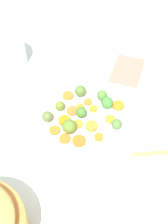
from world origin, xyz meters
name	(u,v)px	position (x,y,z in m)	size (l,w,h in m)	color
tabletop	(73,140)	(0.00, 0.00, 0.01)	(2.40, 2.40, 0.02)	silver
serving_bowl_carrots	(84,125)	(0.01, -0.03, 0.07)	(0.27, 0.27, 0.10)	white
carrot_slice_0	(68,96)	(0.09, 0.02, 0.13)	(0.03, 0.03, 0.01)	orange
carrot_slice_1	(79,141)	(-0.09, -0.02, 0.12)	(0.04, 0.04, 0.01)	orange
carrot_slice_2	(92,126)	(-0.04, -0.06, 0.13)	(0.04, 0.04, 0.01)	orange
carrot_slice_3	(78,124)	(-0.03, -0.02, 0.12)	(0.03, 0.03, 0.01)	orange
carrot_slice_4	(94,109)	(0.03, -0.06, 0.12)	(0.02, 0.02, 0.01)	orange
carrot_slice_5	(88,102)	(0.06, -0.05, 0.12)	(0.02, 0.02, 0.01)	orange
carrot_slice_6	(110,119)	(-0.01, -0.11, 0.12)	(0.03, 0.03, 0.01)	orange
carrot_slice_7	(71,111)	(0.03, 0.00, 0.12)	(0.04, 0.04, 0.01)	orange
carrot_slice_8	(65,139)	(-0.08, 0.02, 0.13)	(0.03, 0.03, 0.01)	orange
carrot_slice_9	(55,130)	(-0.05, 0.05, 0.12)	(0.03, 0.03, 0.01)	orange
carrot_slice_10	(118,106)	(0.05, -0.14, 0.12)	(0.04, 0.04, 0.01)	orange
carrot_slice_11	(99,137)	(-0.07, -0.07, 0.13)	(0.03, 0.03, 0.01)	orange
carrot_slice_12	(64,121)	(-0.01, 0.02, 0.13)	(0.04, 0.04, 0.01)	orange
carrot_slice_13	(80,107)	(0.04, -0.02, 0.12)	(0.03, 0.03, 0.01)	orange
brussels_sprout_0	(60,106)	(0.04, 0.04, 0.14)	(0.03, 0.03, 0.03)	olive
brussels_sprout_1	(81,112)	(0.01, -0.03, 0.14)	(0.03, 0.03, 0.03)	#457730
brussels_sprout_2	(107,102)	(0.04, -0.10, 0.14)	(0.04, 0.04, 0.04)	#438739
brussels_sprout_3	(102,95)	(0.08, -0.09, 0.14)	(0.03, 0.03, 0.03)	#508539
brussels_sprout_4	(69,126)	(-0.05, 0.01, 0.14)	(0.04, 0.04, 0.04)	olive
brussels_sprout_5	(117,124)	(-0.04, -0.13, 0.14)	(0.03, 0.03, 0.03)	#537B3D
brussels_sprout_6	(80,91)	(0.10, -0.02, 0.14)	(0.04, 0.04, 0.04)	#537532
brussels_sprout_7	(47,117)	(-0.01, 0.07, 0.14)	(0.03, 0.03, 0.03)	#5E723C
casserole_dish	(3,52)	(0.38, 0.28, 0.07)	(0.18, 0.18, 0.10)	white
dish_towel	(127,70)	(0.33, -0.21, 0.02)	(0.17, 0.11, 0.01)	tan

